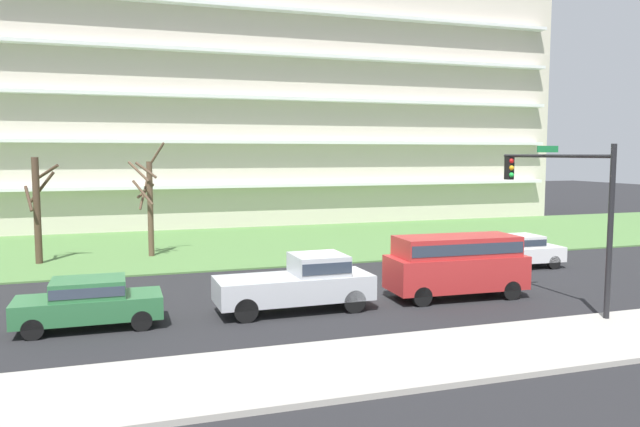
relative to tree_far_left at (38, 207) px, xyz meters
The scene contains 11 objects.
ground 16.03m from the tree_far_left, 42.01° to the right, with size 160.00×160.00×0.00m, color #232326.
sidewalk_curb_near 22.13m from the tree_far_left, 57.72° to the right, with size 80.00×4.00×0.15m, color #ADA89E.
grass_lawn_strip 12.54m from the tree_far_left, 16.36° to the left, with size 80.00×16.00×0.08m, color #547F42.
apartment_building 21.42m from the tree_far_left, 54.89° to the left, with size 54.17×11.43×18.84m.
tree_far_left is the anchor object (origin of this frame).
tree_left 5.31m from the tree_far_left, ahead, with size 1.94×1.94×6.05m.
sedan_green_near_left 13.01m from the tree_far_left, 77.62° to the right, with size 4.41×1.82×1.57m.
van_red_center_left 20.23m from the tree_far_left, 38.48° to the right, with size 5.28×2.20×2.36m.
sedan_white_center_right 23.27m from the tree_far_left, 20.34° to the right, with size 4.47×1.98×1.57m.
pickup_silver_near_right 15.94m from the tree_far_left, 52.44° to the right, with size 5.42×2.07×1.95m.
traffic_signal_mast 23.98m from the tree_far_left, 39.04° to the right, with size 0.90×5.81×5.77m.
Camera 1 is at (-8.06, -22.17, 5.46)m, focal length 34.58 mm.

